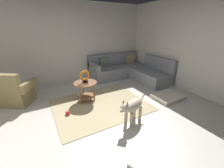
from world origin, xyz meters
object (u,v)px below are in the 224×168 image
object	(u,v)px
dog_bed_mat	(168,97)
torus_sculpture	(85,76)
dog	(132,107)
dog_toy_rope	(132,167)
sectional_couch	(129,71)
side_table	(85,87)
dog_toy_ball	(68,113)
armchair	(16,93)

from	to	relation	value
dog_bed_mat	torus_sculpture	bearing A→B (deg)	154.80
dog_bed_mat	dog	xyz separation A→B (m)	(-1.57, -0.40, 0.33)
dog_bed_mat	dog_toy_rope	xyz separation A→B (m)	(-2.19, -1.26, -0.02)
sectional_couch	dog_bed_mat	bearing A→B (deg)	-90.16
torus_sculpture	dog_toy_rope	bearing A→B (deg)	-93.04
dog_toy_rope	dog	bearing A→B (deg)	53.94
side_table	dog_toy_rope	distance (m)	2.27
dog	dog_toy_ball	world-z (taller)	dog
armchair	dog_bed_mat	bearing A→B (deg)	8.08
torus_sculpture	dog	world-z (taller)	torus_sculpture
sectional_couch	armchair	world-z (taller)	same
torus_sculpture	side_table	bearing A→B (deg)	90.00
armchair	dog_toy_ball	size ratio (longest dim) A/B	9.56
armchair	dog	distance (m)	2.96
sectional_couch	dog	world-z (taller)	sectional_couch
dog_bed_mat	dog_toy_ball	distance (m)	2.73
side_table	dog	distance (m)	1.46
armchair	dog_toy_rope	xyz separation A→B (m)	(1.48, -2.94, -0.30)
side_table	torus_sculpture	xyz separation A→B (m)	(0.00, -0.00, 0.29)
sectional_couch	side_table	world-z (taller)	sectional_couch
sectional_couch	dog_bed_mat	size ratio (longest dim) A/B	2.81
side_table	dog	size ratio (longest dim) A/B	0.73
sectional_couch	dog_bed_mat	distance (m)	1.96
dog	dog_bed_mat	bearing A→B (deg)	-94.35
torus_sculpture	armchair	bearing A→B (deg)	156.19
sectional_couch	armchair	bearing A→B (deg)	-175.98
armchair	dog_toy_rope	world-z (taller)	armchair
armchair	side_table	distance (m)	1.75
dog_toy_ball	armchair	bearing A→B (deg)	131.17
torus_sculpture	dog_bed_mat	xyz separation A→B (m)	(2.07, -0.98, -0.67)
dog	dog_toy_rope	bearing A→B (deg)	125.43
dog_toy_rope	dog_toy_ball	bearing A→B (deg)	105.13
sectional_couch	dog_toy_ball	bearing A→B (deg)	-152.46
dog_toy_ball	dog_toy_rope	size ratio (longest dim) A/B	0.74
torus_sculpture	dog	size ratio (longest dim) A/B	0.40
torus_sculpture	dog_bed_mat	distance (m)	2.39
dog_bed_mat	dog	distance (m)	1.65
sectional_couch	torus_sculpture	bearing A→B (deg)	-155.09
torus_sculpture	dog_toy_ball	world-z (taller)	torus_sculpture
dog	dog_toy_rope	distance (m)	1.12
torus_sculpture	dog_toy_rope	xyz separation A→B (m)	(-0.12, -2.23, -0.69)
torus_sculpture	dog_toy_rope	distance (m)	2.34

